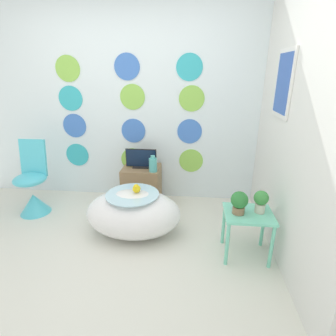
# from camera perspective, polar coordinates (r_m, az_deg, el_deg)

# --- Properties ---
(ground_plane) EXTENTS (12.00, 12.00, 0.00)m
(ground_plane) POSITION_cam_1_polar(r_m,az_deg,el_deg) (2.48, -16.26, -22.70)
(ground_plane) COLOR silver
(wall_back_dotted) EXTENTS (4.22, 0.05, 2.60)m
(wall_back_dotted) POSITION_cam_1_polar(r_m,az_deg,el_deg) (3.46, -8.03, 14.18)
(wall_back_dotted) COLOR white
(wall_back_dotted) RESTS_ON ground_plane
(wall_right) EXTENTS (0.06, 2.68, 2.60)m
(wall_right) POSITION_cam_1_polar(r_m,az_deg,el_deg) (2.65, 24.26, 10.95)
(wall_right) COLOR silver
(wall_right) RESTS_ON ground_plane
(bathtub) EXTENTS (1.00, 0.67, 0.49)m
(bathtub) POSITION_cam_1_polar(r_m,az_deg,el_deg) (2.83, -7.54, -9.75)
(bathtub) COLOR white
(bathtub) RESTS_ON ground_plane
(rubber_duck) EXTENTS (0.08, 0.09, 0.10)m
(rubber_duck) POSITION_cam_1_polar(r_m,az_deg,el_deg) (2.68, -6.89, -4.42)
(rubber_duck) COLOR yellow
(rubber_duck) RESTS_ON bathtub
(chair) EXTENTS (0.38, 0.38, 0.90)m
(chair) POSITION_cam_1_polar(r_m,az_deg,el_deg) (3.60, -27.34, -4.51)
(chair) COLOR #4CC6DB
(chair) RESTS_ON ground_plane
(tv_cabinet) EXTENTS (0.47, 0.41, 0.50)m
(tv_cabinet) POSITION_cam_1_polar(r_m,az_deg,el_deg) (3.46, -5.68, -3.74)
(tv_cabinet) COLOR #8E704C
(tv_cabinet) RESTS_ON ground_plane
(tv) EXTENTS (0.39, 0.12, 0.24)m
(tv) POSITION_cam_1_polar(r_m,az_deg,el_deg) (3.33, -5.88, 1.85)
(tv) COLOR black
(tv) RESTS_ON tv_cabinet
(vase) EXTENTS (0.10, 0.10, 0.20)m
(vase) POSITION_cam_1_polar(r_m,az_deg,el_deg) (3.19, -3.29, 0.77)
(vase) COLOR #51B2AD
(vase) RESTS_ON tv_cabinet
(side_table) EXTENTS (0.43, 0.37, 0.45)m
(side_table) POSITION_cam_1_polar(r_m,az_deg,el_deg) (2.55, 16.97, -10.91)
(side_table) COLOR #72D8B7
(side_table) RESTS_ON ground_plane
(potted_plant_left) EXTENTS (0.15, 0.15, 0.21)m
(potted_plant_left) POSITION_cam_1_polar(r_m,az_deg,el_deg) (2.42, 15.25, -7.10)
(potted_plant_left) COLOR #8C6B4C
(potted_plant_left) RESTS_ON side_table
(potted_plant_right) EXTENTS (0.13, 0.13, 0.21)m
(potted_plant_right) POSITION_cam_1_polar(r_m,az_deg,el_deg) (2.50, 19.57, -6.65)
(potted_plant_right) COLOR beige
(potted_plant_right) RESTS_ON side_table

